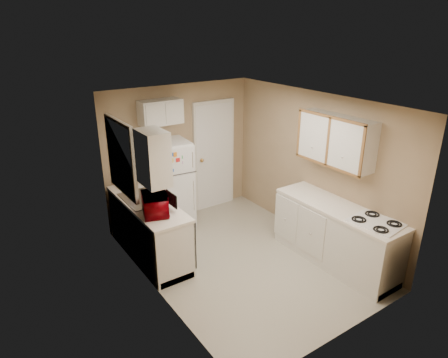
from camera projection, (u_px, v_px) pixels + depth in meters
floor at (242, 259)px, 6.08m from camera, size 3.80×3.80×0.00m
ceiling at (246, 102)px, 5.19m from camera, size 3.80×3.80×0.00m
wall_left at (153, 211)px, 4.90m from camera, size 3.80×3.80×0.00m
wall_right at (314, 168)px, 6.37m from camera, size 3.80×3.80×0.00m
wall_back at (180, 152)px, 7.10m from camera, size 2.80×2.80×0.00m
wall_front at (353, 244)px, 4.17m from camera, size 2.80×2.80×0.00m
left_counter at (149, 229)px, 6.03m from camera, size 0.60×1.80×0.90m
dishwasher at (185, 238)px, 5.70m from camera, size 0.03×0.58×0.72m
sink at (143, 201)px, 5.99m from camera, size 0.54×0.74×0.16m
microwave at (155, 203)px, 5.46m from camera, size 0.56×0.42×0.33m
soap_bottle at (127, 183)px, 6.27m from camera, size 0.10×0.10×0.19m
window_blinds at (122, 157)px, 5.59m from camera, size 0.10×0.98×1.08m
upper_cabinet_left at (153, 158)px, 4.93m from camera, size 0.30×0.45×0.70m
refrigerator at (170, 185)px, 6.81m from camera, size 0.69×0.68×1.54m
cabinet_over_fridge at (161, 112)px, 6.48m from camera, size 0.70×0.30×0.40m
interior_door at (214, 156)px, 7.50m from camera, size 0.86×0.06×2.08m
right_counter at (335, 235)px, 5.87m from camera, size 0.60×2.00×0.90m
stove at (371, 257)px, 5.44m from camera, size 0.58×0.69×0.77m
upper_cabinet_right at (336, 140)px, 5.68m from camera, size 0.30×1.20×0.70m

